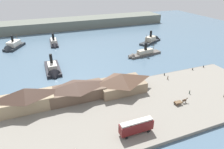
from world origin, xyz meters
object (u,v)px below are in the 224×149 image
at_px(ferry_shed_west_terminal, 121,82).
at_px(mooring_post_west, 164,74).
at_px(mooring_post_east, 193,69).
at_px(mooring_post_center_east, 203,66).
at_px(ferry_approaching_east, 152,40).
at_px(horse_cart, 181,102).
at_px(street_tram, 136,126).
at_px(pedestrian_standing_center, 168,78).
at_px(ferry_shed_customs_shed, 26,99).
at_px(ferry_shed_central_terminal, 77,90).
at_px(ferry_near_quay, 54,43).
at_px(ferry_moored_west, 53,70).
at_px(ferry_departing_north, 12,46).
at_px(ferry_moored_east, 142,54).
at_px(pedestrian_walking_west, 224,95).
at_px(pedestrian_at_waters_edge, 190,92).

xyz_separation_m(ferry_shed_west_terminal, mooring_post_west, (24.42, 5.02, -3.44)).
distance_m(mooring_post_east, mooring_post_center_east, 7.38).
bearing_deg(ferry_approaching_east, horse_cart, -114.44).
xyz_separation_m(street_tram, pedestrian_standing_center, (29.16, 24.84, -1.83)).
bearing_deg(street_tram, mooring_post_east, 31.45).
height_order(ferry_shed_customs_shed, ferry_shed_west_terminal, ferry_shed_customs_shed).
bearing_deg(ferry_shed_central_terminal, mooring_post_west, 5.29).
bearing_deg(mooring_post_east, horse_cart, -139.18).
bearing_deg(horse_cart, ferry_shed_central_terminal, 152.83).
xyz_separation_m(mooring_post_center_east, ferry_near_quay, (-66.80, 68.73, -0.37)).
bearing_deg(ferry_moored_west, ferry_departing_north, 114.65).
bearing_deg(ferry_shed_customs_shed, ferry_moored_east, 27.10).
height_order(mooring_post_east, ferry_departing_north, ferry_departing_north).
distance_m(ferry_shed_west_terminal, ferry_moored_west, 38.14).
height_order(pedestrian_standing_center, pedestrian_walking_west, pedestrian_walking_west).
relative_size(horse_cart, pedestrian_at_waters_edge, 3.50).
relative_size(horse_cart, mooring_post_center_east, 6.21).
xyz_separation_m(ferry_shed_customs_shed, horse_cart, (51.88, -17.22, -3.22)).
bearing_deg(pedestrian_walking_west, mooring_post_west, 113.81).
relative_size(mooring_post_center_east, ferry_approaching_east, 0.04).
relative_size(street_tram, ferry_approaching_east, 0.46).
distance_m(mooring_post_east, ferry_near_quay, 91.20).
bearing_deg(mooring_post_east, street_tram, -148.55).
height_order(ferry_shed_central_terminal, ferry_moored_east, ferry_shed_central_terminal).
bearing_deg(ferry_shed_central_terminal, pedestrian_walking_west, -20.81).
bearing_deg(pedestrian_at_waters_edge, pedestrian_standing_center, 93.16).
height_order(pedestrian_standing_center, pedestrian_at_waters_edge, pedestrian_standing_center).
relative_size(pedestrian_at_waters_edge, ferry_moored_east, 0.07).
distance_m(ferry_shed_west_terminal, pedestrian_walking_west, 39.94).
relative_size(horse_cart, ferry_moored_east, 0.24).
relative_size(pedestrian_at_waters_edge, ferry_near_quay, 0.08).
relative_size(pedestrian_walking_west, ferry_moored_east, 0.07).
distance_m(ferry_shed_customs_shed, ferry_approaching_east, 100.76).
bearing_deg(mooring_post_west, street_tram, -136.31).
xyz_separation_m(ferry_shed_customs_shed, ferry_shed_central_terminal, (17.68, 0.33, -0.58)).
height_order(pedestrian_at_waters_edge, mooring_post_center_east, pedestrian_at_waters_edge).
bearing_deg(mooring_post_west, horse_cart, -110.59).
relative_size(pedestrian_standing_center, ferry_moored_east, 0.07).
bearing_deg(pedestrian_standing_center, pedestrian_at_waters_edge, -86.84).
relative_size(horse_cart, pedestrian_standing_center, 3.30).
bearing_deg(mooring_post_east, mooring_post_center_east, 3.42).
bearing_deg(ferry_shed_central_terminal, mooring_post_east, 3.54).
relative_size(ferry_shed_west_terminal, mooring_post_center_east, 20.61).
distance_m(pedestrian_standing_center, mooring_post_west, 4.05).
bearing_deg(mooring_post_center_east, mooring_post_east, -176.58).
bearing_deg(ferry_approaching_east, ferry_shed_west_terminal, -131.49).
distance_m(ferry_shed_central_terminal, ferry_shed_west_terminal, 17.88).
distance_m(ferry_shed_central_terminal, ferry_approaching_east, 86.22).
relative_size(mooring_post_east, mooring_post_center_east, 1.00).
distance_m(mooring_post_center_east, ferry_moored_west, 76.11).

